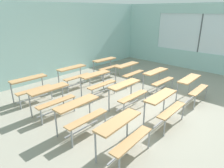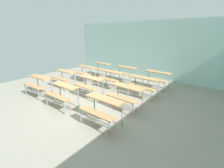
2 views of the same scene
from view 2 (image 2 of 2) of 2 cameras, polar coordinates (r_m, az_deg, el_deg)
The scene contains 14 objects.
ground at distance 5.61m, azimuth -9.14°, elevation -6.80°, with size 10.00×9.00×0.05m, color gray.
wall_back at distance 8.78m, azimuth 12.92°, elevation 12.53°, with size 10.00×0.12×3.00m, color #A8D1CC.
desk_bench_r0c0 at distance 6.59m, azimuth -26.29°, elevation 0.82°, with size 1.13×0.65×0.74m.
desk_bench_r0c1 at distance 5.24m, azimuth -18.44°, elevation -2.42°, with size 1.11×0.61×0.74m.
desk_bench_r0c2 at distance 3.99m, azimuth -4.08°, elevation -8.17°, with size 1.11×0.61×0.74m.
desk_bench_r1c0 at distance 7.20m, azimuth -17.84°, elevation 3.26°, with size 1.11×0.61×0.74m.
desk_bench_r1c1 at distance 5.90m, azimuth -8.75°, elevation 0.67°, with size 1.11×0.60×0.74m.
desk_bench_r1c2 at distance 4.86m, azimuth 4.99°, elevation -3.15°, with size 1.12×0.63×0.74m.
desk_bench_r2c0 at distance 7.92m, azimuth -10.27°, elevation 5.20°, with size 1.10×0.60×0.74m.
desk_bench_r2c1 at distance 6.77m, azimuth -0.46°, elevation 3.23°, with size 1.11×0.61×0.74m.
desk_bench_r2c2 at distance 5.89m, azimuth 11.91°, elevation 0.47°, with size 1.10×0.59×0.74m.
desk_bench_r3c0 at distance 8.73m, azimuth -4.23°, elevation 6.69°, with size 1.12×0.62×0.74m.
desk_bench_r3c1 at distance 7.75m, azimuth 4.88°, elevation 5.14°, with size 1.11×0.60×0.74m.
desk_bench_r3c2 at distance 6.97m, azimuth 16.54°, elevation 2.91°, with size 1.12×0.64×0.74m.
Camera 2 is at (3.80, -3.36, 2.35)m, focal length 24.14 mm.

